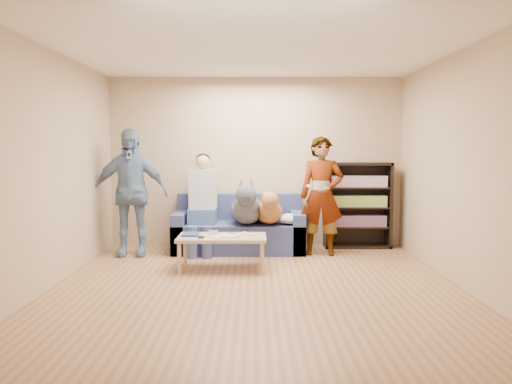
{
  "coord_description": "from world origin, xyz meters",
  "views": [
    {
      "loc": [
        -0.01,
        -5.24,
        1.51
      ],
      "look_at": [
        0.0,
        1.2,
        0.95
      ],
      "focal_mm": 35.0,
      "sensor_mm": 36.0,
      "label": 1
    }
  ],
  "objects_px": {
    "dog_gray": "(247,207)",
    "person_standing_right": "(322,196)",
    "sofa": "(239,232)",
    "bookshelf": "(357,203)",
    "coffee_table": "(222,240)",
    "person_standing_left": "(130,192)",
    "camera_silver": "(213,232)",
    "notebook_blue": "(191,234)",
    "dog_tan": "(269,210)",
    "person_seated": "(202,200)"
  },
  "relations": [
    {
      "from": "notebook_blue",
      "to": "dog_tan",
      "type": "relative_size",
      "value": 0.22
    },
    {
      "from": "dog_gray",
      "to": "dog_tan",
      "type": "height_order",
      "value": "dog_gray"
    },
    {
      "from": "person_standing_left",
      "to": "dog_gray",
      "type": "bearing_deg",
      "value": -1.41
    },
    {
      "from": "person_standing_left",
      "to": "bookshelf",
      "type": "relative_size",
      "value": 1.38
    },
    {
      "from": "person_standing_left",
      "to": "camera_silver",
      "type": "bearing_deg",
      "value": -34.98
    },
    {
      "from": "dog_gray",
      "to": "bookshelf",
      "type": "distance_m",
      "value": 1.74
    },
    {
      "from": "notebook_blue",
      "to": "dog_gray",
      "type": "xyz_separation_m",
      "value": [
        0.7,
        0.88,
        0.24
      ]
    },
    {
      "from": "person_seated",
      "to": "person_standing_left",
      "type": "bearing_deg",
      "value": -168.43
    },
    {
      "from": "notebook_blue",
      "to": "dog_tan",
      "type": "xyz_separation_m",
      "value": [
        1.01,
        0.89,
        0.2
      ]
    },
    {
      "from": "person_standing_right",
      "to": "dog_gray",
      "type": "bearing_deg",
      "value": -178.04
    },
    {
      "from": "camera_silver",
      "to": "notebook_blue",
      "type": "bearing_deg",
      "value": -165.96
    },
    {
      "from": "notebook_blue",
      "to": "coffee_table",
      "type": "height_order",
      "value": "notebook_blue"
    },
    {
      "from": "camera_silver",
      "to": "coffee_table",
      "type": "xyz_separation_m",
      "value": [
        0.12,
        -0.12,
        -0.07
      ]
    },
    {
      "from": "person_standing_right",
      "to": "person_standing_left",
      "type": "height_order",
      "value": "person_standing_left"
    },
    {
      "from": "person_standing_right",
      "to": "sofa",
      "type": "relative_size",
      "value": 0.89
    },
    {
      "from": "camera_silver",
      "to": "dog_gray",
      "type": "bearing_deg",
      "value": 63.0
    },
    {
      "from": "camera_silver",
      "to": "bookshelf",
      "type": "distance_m",
      "value": 2.46
    },
    {
      "from": "notebook_blue",
      "to": "bookshelf",
      "type": "distance_m",
      "value": 2.74
    },
    {
      "from": "dog_tan",
      "to": "notebook_blue",
      "type": "bearing_deg",
      "value": -138.83
    },
    {
      "from": "dog_gray",
      "to": "dog_tan",
      "type": "xyz_separation_m",
      "value": [
        0.32,
        0.0,
        -0.04
      ]
    },
    {
      "from": "dog_gray",
      "to": "coffee_table",
      "type": "relative_size",
      "value": 1.16
    },
    {
      "from": "sofa",
      "to": "dog_gray",
      "type": "xyz_separation_m",
      "value": [
        0.12,
        -0.23,
        0.39
      ]
    },
    {
      "from": "person_standing_left",
      "to": "notebook_blue",
      "type": "height_order",
      "value": "person_standing_left"
    },
    {
      "from": "coffee_table",
      "to": "bookshelf",
      "type": "relative_size",
      "value": 0.85
    },
    {
      "from": "person_standing_right",
      "to": "bookshelf",
      "type": "height_order",
      "value": "person_standing_right"
    },
    {
      "from": "dog_gray",
      "to": "bookshelf",
      "type": "relative_size",
      "value": 0.98
    },
    {
      "from": "notebook_blue",
      "to": "sofa",
      "type": "relative_size",
      "value": 0.14
    },
    {
      "from": "person_standing_right",
      "to": "notebook_blue",
      "type": "bearing_deg",
      "value": -149.31
    },
    {
      "from": "person_standing_right",
      "to": "bookshelf",
      "type": "distance_m",
      "value": 0.83
    },
    {
      "from": "person_standing_left",
      "to": "person_seated",
      "type": "relative_size",
      "value": 1.22
    },
    {
      "from": "camera_silver",
      "to": "coffee_table",
      "type": "distance_m",
      "value": 0.18
    },
    {
      "from": "dog_gray",
      "to": "coffee_table",
      "type": "distance_m",
      "value": 1.02
    },
    {
      "from": "dog_gray",
      "to": "person_seated",
      "type": "bearing_deg",
      "value": 171.18
    },
    {
      "from": "camera_silver",
      "to": "sofa",
      "type": "xyz_separation_m",
      "value": [
        0.3,
        1.04,
        -0.16
      ]
    },
    {
      "from": "person_standing_left",
      "to": "notebook_blue",
      "type": "relative_size",
      "value": 6.89
    },
    {
      "from": "coffee_table",
      "to": "bookshelf",
      "type": "xyz_separation_m",
      "value": [
        1.98,
        1.4,
        0.31
      ]
    },
    {
      "from": "camera_silver",
      "to": "dog_tan",
      "type": "xyz_separation_m",
      "value": [
        0.73,
        0.82,
        0.18
      ]
    },
    {
      "from": "coffee_table",
      "to": "sofa",
      "type": "bearing_deg",
      "value": 81.39
    },
    {
      "from": "person_standing_left",
      "to": "sofa",
      "type": "bearing_deg",
      "value": 7.21
    },
    {
      "from": "dog_gray",
      "to": "person_standing_right",
      "type": "bearing_deg",
      "value": -3.93
    },
    {
      "from": "person_seated",
      "to": "dog_gray",
      "type": "relative_size",
      "value": 1.15
    },
    {
      "from": "sofa",
      "to": "coffee_table",
      "type": "distance_m",
      "value": 1.18
    },
    {
      "from": "camera_silver",
      "to": "bookshelf",
      "type": "xyz_separation_m",
      "value": [
        2.1,
        1.28,
        0.23
      ]
    },
    {
      "from": "person_seated",
      "to": "coffee_table",
      "type": "relative_size",
      "value": 1.34
    },
    {
      "from": "coffee_table",
      "to": "person_standing_right",
      "type": "bearing_deg",
      "value": 32.42
    },
    {
      "from": "person_standing_left",
      "to": "sofa",
      "type": "distance_m",
      "value": 1.68
    },
    {
      "from": "sofa",
      "to": "bookshelf",
      "type": "bearing_deg",
      "value": 7.4
    },
    {
      "from": "person_standing_right",
      "to": "sofa",
      "type": "bearing_deg",
      "value": 171.63
    },
    {
      "from": "person_standing_left",
      "to": "camera_silver",
      "type": "height_order",
      "value": "person_standing_left"
    },
    {
      "from": "dog_tan",
      "to": "bookshelf",
      "type": "distance_m",
      "value": 1.44
    }
  ]
}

